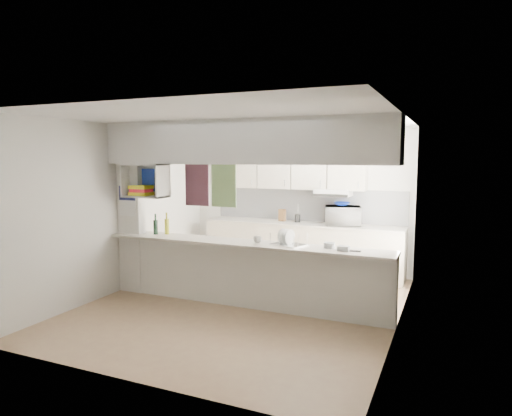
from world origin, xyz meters
The scene contains 16 objects.
floor centered at (0.00, 0.00, 0.00)m, with size 4.80×4.80×0.00m, color #A0795D.
ceiling centered at (0.00, 0.00, 2.60)m, with size 4.80×4.80×0.00m, color white.
wall_back centered at (0.00, 2.40, 1.30)m, with size 4.20×4.20×0.00m, color silver.
wall_left centered at (-2.10, 0.00, 1.30)m, with size 4.80×4.80×0.00m, color silver.
wall_right centered at (2.10, 0.00, 1.30)m, with size 4.80×4.80×0.00m, color silver.
servery_partition centered at (-0.17, 0.00, 1.66)m, with size 4.20×0.50×2.60m.
cubby_shelf centered at (-1.57, -0.06, 1.71)m, with size 0.65×0.35×0.50m.
kitchen_run centered at (0.16, 2.14, 0.83)m, with size 3.60×0.63×2.24m.
microwave centered at (0.94, 2.11, 1.09)m, with size 0.60×0.41×0.33m, color white.
bowl centered at (0.91, 2.14, 1.29)m, with size 0.27×0.27×0.07m, color navy.
dish_rack centered at (0.67, 0.04, 1.01)m, with size 0.49×0.43×0.22m.
cup centered at (0.25, -0.06, 0.98)m, with size 0.12×0.12×0.09m, color white.
wine_bottles centered at (-1.41, 0.08, 1.04)m, with size 0.22×0.15×0.33m.
plastic_tubs centered at (1.32, 0.02, 0.95)m, with size 0.49×0.22×0.07m.
utensil_jar centered at (0.09, 2.15, 0.99)m, with size 0.10×0.10×0.14m, color black.
knife_block centered at (-0.21, 2.18, 1.03)m, with size 0.11×0.09×0.22m, color #52361C.
Camera 1 is at (2.68, -5.67, 2.10)m, focal length 32.00 mm.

